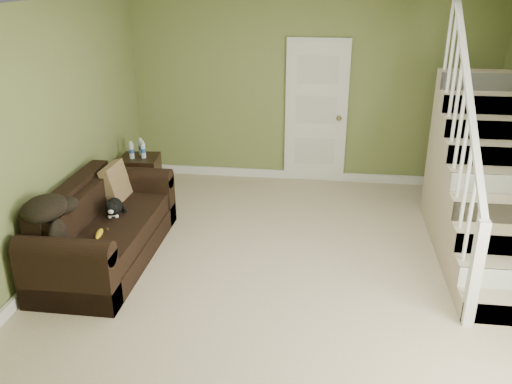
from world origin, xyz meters
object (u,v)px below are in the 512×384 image
(cat, at_px, (113,207))
(sofa, at_px, (103,232))
(side_table, at_px, (141,177))
(banana, at_px, (99,234))

(cat, bearing_deg, sofa, -131.02)
(sofa, distance_m, cat, 0.27)
(side_table, relative_size, cat, 1.70)
(side_table, xyz_separation_m, cat, (0.22, -1.51, 0.23))
(side_table, height_order, banana, side_table)
(sofa, xyz_separation_m, banana, (0.12, -0.35, 0.16))
(side_table, bearing_deg, cat, -81.60)
(banana, bearing_deg, cat, 87.45)
(cat, bearing_deg, banana, -98.44)
(side_table, bearing_deg, sofa, -84.81)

